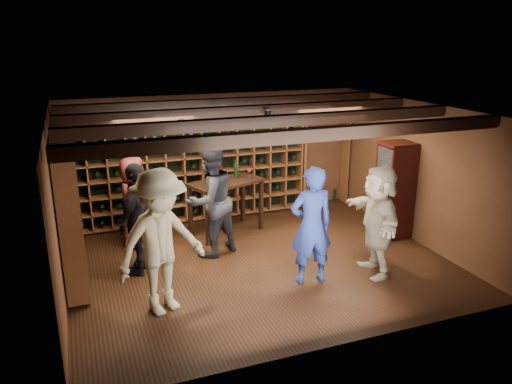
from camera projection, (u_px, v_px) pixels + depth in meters
name	position (u px, v px, depth m)	size (l,w,h in m)	color
ground	(259.00, 262.00, 8.25)	(6.00, 6.00, 0.00)	black
room_shell	(258.00, 116.00, 7.57)	(6.00, 6.00, 6.00)	#56331D
wine_rack_back	(192.00, 165.00, 9.81)	(4.65, 0.30, 2.20)	brown
wine_rack_left	(69.00, 200.00, 7.69)	(0.30, 2.65, 2.20)	brown
crate_shelf	(326.00, 134.00, 10.66)	(1.20, 0.32, 2.07)	brown
display_cabinet	(394.00, 192.00, 9.08)	(0.55, 0.50, 1.75)	black
man_blue_shirt	(311.00, 226.00, 7.35)	(0.66, 0.43, 1.81)	navy
man_grey_suit	(210.00, 200.00, 8.29)	(0.94, 0.73, 1.92)	black
guest_red_floral	(134.00, 202.00, 8.70)	(0.79, 0.52, 1.62)	maroon
guest_woman_black	(139.00, 219.00, 7.68)	(1.04, 0.43, 1.78)	black
guest_khaki	(161.00, 242.00, 6.52)	(1.29, 0.74, 1.99)	gray
guest_beige	(378.00, 220.00, 7.64)	(1.63, 0.52, 1.75)	tan
tasting_table	(226.00, 188.00, 9.23)	(1.50, 1.09, 1.30)	black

